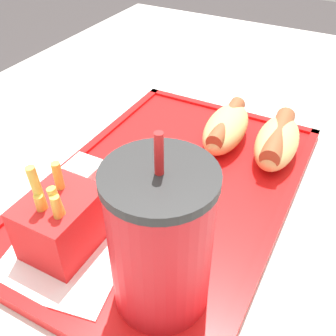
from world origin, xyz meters
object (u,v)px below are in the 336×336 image
at_px(soda_cup, 161,241).
at_px(fries_carton, 62,222).
at_px(hot_dog_near, 224,127).
at_px(sauce_cup_mayo, 83,171).
at_px(hot_dog_far, 277,141).

xyz_separation_m(soda_cup, fries_carton, (-0.00, -0.12, -0.04)).
xyz_separation_m(hot_dog_near, fries_carton, (0.26, -0.08, 0.01)).
distance_m(soda_cup, hot_dog_near, 0.28).
height_order(soda_cup, sauce_cup_mayo, soda_cup).
distance_m(hot_dog_far, fries_carton, 0.31).
bearing_deg(hot_dog_near, fries_carton, -15.95).
relative_size(hot_dog_far, sauce_cup_mayo, 3.03).
height_order(hot_dog_far, sauce_cup_mayo, hot_dog_far).
height_order(soda_cup, fries_carton, soda_cup).
bearing_deg(hot_dog_near, hot_dog_far, 90.00).
height_order(soda_cup, hot_dog_near, soda_cup).
distance_m(hot_dog_near, sauce_cup_mayo, 0.21).
bearing_deg(fries_carton, hot_dog_far, 150.00).
bearing_deg(sauce_cup_mayo, fries_carton, 28.06).
relative_size(hot_dog_far, hot_dog_near, 1.00).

